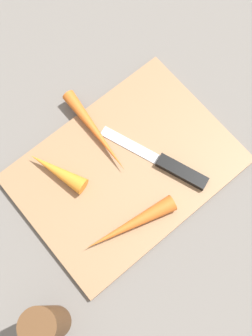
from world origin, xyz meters
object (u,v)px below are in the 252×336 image
object	(u,v)px
carrot_medium	(130,225)
pepper_grinder	(47,324)
carrot_longest	(96,131)
cutting_board	(126,169)
knife	(175,168)
carrot_shortest	(57,171)

from	to	relation	value
carrot_medium	pepper_grinder	world-z (taller)	pepper_grinder
carrot_longest	cutting_board	bearing A→B (deg)	4.00
cutting_board	knife	xyz separation A→B (m)	(0.06, -0.05, 0.01)
cutting_board	carrot_medium	distance (m)	0.10
cutting_board	pepper_grinder	world-z (taller)	pepper_grinder
cutting_board	carrot_longest	distance (m)	0.08
carrot_longest	pepper_grinder	xyz separation A→B (m)	(-0.24, -0.20, 0.05)
pepper_grinder	carrot_shortest	bearing A→B (deg)	51.35
carrot_longest	carrot_medium	xyz separation A→B (m)	(-0.06, -0.16, 0.00)
knife	carrot_medium	xyz separation A→B (m)	(-0.12, -0.03, 0.01)
carrot_medium	pepper_grinder	bearing A→B (deg)	23.71
knife	carrot_medium	distance (m)	0.12
cutting_board	carrot_longest	world-z (taller)	carrot_longest
cutting_board	pepper_grinder	xyz separation A→B (m)	(-0.24, -0.12, 0.07)
knife	carrot_longest	bearing A→B (deg)	4.21
carrot_longest	carrot_shortest	size ratio (longest dim) A/B	1.62
carrot_shortest	carrot_medium	bearing A→B (deg)	174.73
carrot_longest	pepper_grinder	bearing A→B (deg)	-46.30
knife	carrot_shortest	world-z (taller)	carrot_shortest
knife	carrot_medium	world-z (taller)	carrot_medium
carrot_medium	cutting_board	bearing A→B (deg)	-113.98
cutting_board	carrot_shortest	world-z (taller)	carrot_shortest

